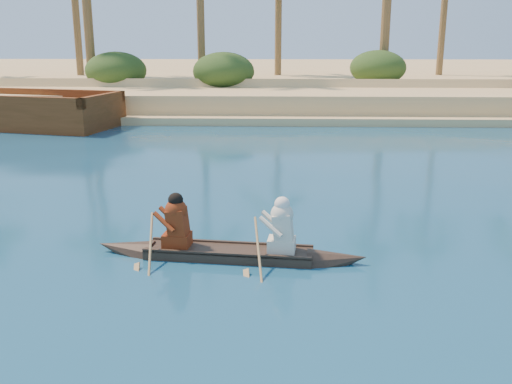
# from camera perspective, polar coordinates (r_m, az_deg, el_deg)

# --- Properties ---
(sandy_embankment) EXTENTS (150.00, 51.00, 1.50)m
(sandy_embankment) POSITION_cam_1_polar(r_m,az_deg,el_deg) (51.48, 0.45, 11.27)
(sandy_embankment) COLOR #D7B579
(sandy_embankment) RESTS_ON ground
(shrub_cluster) EXTENTS (100.00, 6.00, 2.40)m
(shrub_cluster) POSITION_cam_1_polar(r_m,az_deg,el_deg) (36.10, -0.22, 10.70)
(shrub_cluster) COLOR #263F16
(shrub_cluster) RESTS_ON ground
(canoe) EXTENTS (5.15, 1.21, 1.41)m
(canoe) POSITION_cam_1_polar(r_m,az_deg,el_deg) (10.68, -2.74, -5.24)
(canoe) COLOR #36251D
(canoe) RESTS_ON ground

